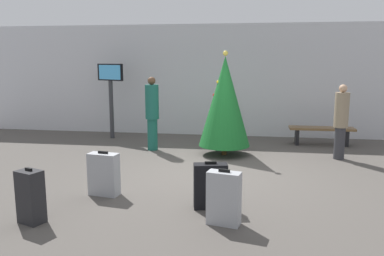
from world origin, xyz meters
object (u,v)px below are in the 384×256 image
Objects in this scene: traveller_0 at (152,112)px; suitcase_1 at (210,186)px; suitcase_0 at (224,198)px; holiday_tree at (225,101)px; flight_info_kiosk at (111,87)px; suitcase_2 at (31,197)px; waiting_bench at (321,132)px; suitcase_3 at (104,174)px; traveller_1 at (341,120)px.

suitcase_1 is (1.85, -3.66, -0.62)m from traveller_0.
suitcase_0 is at bearing -63.72° from traveller_0.
holiday_tree is 3.34× the size of suitcase_1.
suitcase_2 is (0.98, -5.88, -1.11)m from flight_info_kiosk.
waiting_bench is 5.88m from suitcase_0.
flight_info_kiosk is at bearing 124.32° from suitcase_1.
suitcase_3 reaches higher than suitcase_1.
holiday_tree is 1.15× the size of flight_info_kiosk.
flight_info_kiosk is 6.22m from traveller_1.
suitcase_2 reaches higher than suitcase_0.
suitcase_1 is (3.39, -4.97, -1.14)m from flight_info_kiosk.
traveller_0 is at bearing 176.88° from traveller_1.
traveller_0 is 4.65m from suitcase_2.
suitcase_3 is (0.02, -3.35, -0.61)m from traveller_0.
flight_info_kiosk is 1.25× the size of traveller_1.
suitcase_3 is (-1.80, -3.12, -0.92)m from holiday_tree.
holiday_tree reaches higher than suitcase_2.
suitcase_3 is at bearing -71.41° from flight_info_kiosk.
suitcase_1 is at bearing -116.73° from waiting_bench.
traveller_1 reaches higher than suitcase_2.
flight_info_kiosk is 2.90× the size of suitcase_1.
holiday_tree reaches higher than flight_info_kiosk.
flight_info_kiosk is 6.07m from suitcase_2.
holiday_tree reaches higher than suitcase_3.
traveller_0 is (-4.30, -1.22, 0.61)m from waiting_bench.
waiting_bench is at bearing -0.85° from flight_info_kiosk.
holiday_tree is 1.34× the size of traveller_0.
suitcase_3 is (1.57, -4.65, -1.13)m from flight_info_kiosk.
suitcase_3 is (-1.82, 0.31, 0.01)m from suitcase_1.
traveller_0 is (-1.82, 0.23, -0.31)m from holiday_tree.
traveller_1 reaches higher than suitcase_1.
suitcase_2 is at bearing -96.99° from traveller_0.
suitcase_3 is at bearing 156.91° from suitcase_0.
suitcase_3 is at bearing -144.94° from traveller_1.
holiday_tree is 3.56m from suitcase_1.
suitcase_0 is (3.63, -5.53, -1.12)m from flight_info_kiosk.
holiday_tree is 5.04m from suitcase_2.
suitcase_2 is at bearing -172.54° from suitcase_0.
flight_info_kiosk is at bearing 123.28° from suitcase_0.
suitcase_0 is (-2.36, -3.99, -0.53)m from traveller_1.
traveller_0 is 2.43× the size of suitcase_3.
suitcase_2 is 1.36m from suitcase_3.
traveller_0 is at bearing 83.01° from suitcase_2.
holiday_tree is 3.11× the size of suitcase_2.
holiday_tree is 3.72m from suitcase_3.
holiday_tree is at bearing 179.75° from traveller_1.
traveller_1 is 2.16× the size of suitcase_2.
traveller_0 reaches higher than suitcase_3.
suitcase_0 is 0.62m from suitcase_1.
suitcase_2 is (-4.86, -5.79, 0.01)m from waiting_bench.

